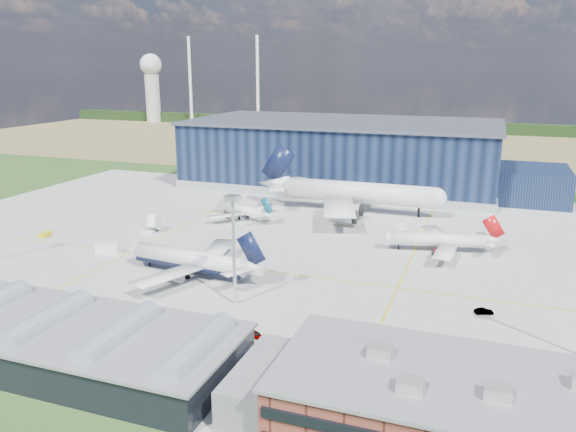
% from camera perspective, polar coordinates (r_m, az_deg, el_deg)
% --- Properties ---
extents(ground, '(600.00, 600.00, 0.00)m').
position_cam_1_polar(ground, '(146.59, -3.93, -3.88)').
color(ground, '#274D1D').
rests_on(ground, ground).
extents(apron, '(220.00, 160.00, 0.08)m').
position_cam_1_polar(apron, '(155.30, -2.44, -2.75)').
color(apron, '#ABABA6').
rests_on(apron, ground).
extents(farmland, '(600.00, 220.00, 0.01)m').
position_cam_1_polar(farmland, '(354.38, 10.67, 7.11)').
color(farmland, olive).
rests_on(farmland, ground).
extents(treeline, '(600.00, 8.00, 8.00)m').
position_cam_1_polar(treeline, '(432.52, 12.49, 8.95)').
color(treeline, black).
rests_on(treeline, ground).
extents(horizon_dressing, '(440.20, 18.00, 70.00)m').
position_cam_1_polar(horizon_dressing, '(488.73, -10.82, 13.26)').
color(horizon_dressing, white).
rests_on(horizon_dressing, ground).
extents(hangar, '(145.00, 62.00, 26.10)m').
position_cam_1_polar(hangar, '(230.64, 6.26, 6.03)').
color(hangar, black).
rests_on(hangar, ground).
extents(ops_building, '(46.00, 23.00, 10.90)m').
position_cam_1_polar(ops_building, '(79.14, 16.39, -18.31)').
color(ops_building, brown).
rests_on(ops_building, ground).
extents(glass_concourse, '(78.00, 23.00, 8.60)m').
position_cam_1_polar(glass_concourse, '(101.66, -21.54, -11.61)').
color(glass_concourse, black).
rests_on(glass_concourse, ground).
extents(light_mast_center, '(2.60, 2.60, 23.00)m').
position_cam_1_polar(light_mast_center, '(111.95, -5.57, -1.66)').
color(light_mast_center, silver).
rests_on(light_mast_center, ground).
extents(airliner_navy, '(41.49, 40.76, 12.35)m').
position_cam_1_polar(airliner_navy, '(132.17, -10.03, -3.40)').
color(airliner_navy, white).
rests_on(airliner_navy, ground).
extents(airliner_red, '(37.24, 36.71, 10.27)m').
position_cam_1_polar(airliner_red, '(151.63, 14.98, -1.69)').
color(airliner_red, white).
rests_on(airliner_red, ground).
extents(airliner_widebody, '(64.83, 63.44, 20.97)m').
position_cam_1_polar(airliner_widebody, '(186.38, 7.13, 3.50)').
color(airliner_widebody, white).
rests_on(airliner_widebody, ground).
extents(airliner_regional, '(35.10, 34.81, 8.70)m').
position_cam_1_polar(airliner_regional, '(179.63, -4.74, 1.11)').
color(airliner_regional, white).
rests_on(airliner_regional, ground).
extents(gse_tug_a, '(2.38, 3.54, 1.40)m').
position_cam_1_polar(gse_tug_a, '(174.78, -23.45, -1.75)').
color(gse_tug_a, gold).
rests_on(gse_tug_a, ground).
extents(gse_van_a, '(6.44, 4.10, 2.60)m').
position_cam_1_polar(gse_van_a, '(154.07, -17.85, -3.14)').
color(gse_van_a, white).
rests_on(gse_van_a, ground).
extents(gse_cart_a, '(3.11, 3.82, 1.43)m').
position_cam_1_polar(gse_cart_a, '(172.36, 11.52, -1.00)').
color(gse_cart_a, white).
rests_on(gse_cart_a, ground).
extents(gse_tug_c, '(2.68, 3.33, 1.26)m').
position_cam_1_polar(gse_tug_c, '(197.14, 4.04, 1.28)').
color(gse_tug_c, gold).
rests_on(gse_tug_c, ground).
extents(gse_cart_b, '(3.10, 2.57, 1.15)m').
position_cam_1_polar(gse_cart_b, '(168.61, -14.23, -1.57)').
color(gse_cart_b, white).
rests_on(gse_cart_b, ground).
extents(gse_van_c, '(5.73, 3.40, 2.59)m').
position_cam_1_polar(gse_van_c, '(102.43, -7.46, -11.90)').
color(gse_van_c, white).
rests_on(gse_van_c, ground).
extents(airstair, '(3.56, 6.03, 3.61)m').
position_cam_1_polar(airstair, '(169.32, -13.42, -1.01)').
color(airstair, white).
rests_on(airstair, ground).
extents(car_a, '(3.97, 2.81, 1.25)m').
position_cam_1_polar(car_a, '(103.38, -3.29, -11.94)').
color(car_a, '#99999E').
rests_on(car_a, ground).
extents(car_b, '(3.89, 2.43, 1.21)m').
position_cam_1_polar(car_b, '(118.60, 19.28, -9.14)').
color(car_b, '#99999E').
rests_on(car_b, ground).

